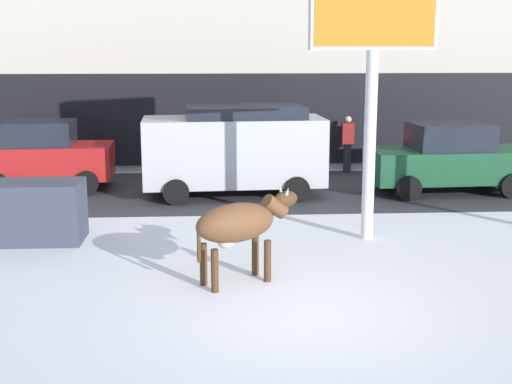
# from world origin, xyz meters

# --- Properties ---
(ground_plane) EXTENTS (120.00, 120.00, 0.00)m
(ground_plane) POSITION_xyz_m (0.00, 0.00, 0.00)
(ground_plane) COLOR white
(road_strip) EXTENTS (60.00, 5.60, 0.01)m
(road_strip) POSITION_xyz_m (0.00, 8.90, 0.00)
(road_strip) COLOR #333338
(road_strip) RESTS_ON ground
(cow_brown) EXTENTS (1.87, 1.25, 1.54)m
(cow_brown) POSITION_xyz_m (-0.84, 1.52, 0.99)
(cow_brown) COLOR brown
(cow_brown) RESTS_ON ground
(billboard) EXTENTS (2.53, 0.52, 5.56)m
(billboard) POSITION_xyz_m (1.82, 4.01, 4.31)
(billboard) COLOR silver
(billboard) RESTS_ON ground
(car_red_hatchback) EXTENTS (3.58, 2.07, 1.86)m
(car_red_hatchback) POSITION_xyz_m (-5.79, 9.41, 0.93)
(car_red_hatchback) COLOR red
(car_red_hatchback) RESTS_ON ground
(car_silver_van) EXTENTS (4.69, 2.30, 2.32)m
(car_silver_van) POSITION_xyz_m (-0.71, 8.33, 1.24)
(car_silver_van) COLOR #B7BABF
(car_silver_van) RESTS_ON ground
(car_darkgreen_sedan) EXTENTS (4.29, 2.15, 1.84)m
(car_darkgreen_sedan) POSITION_xyz_m (4.94, 8.38, 0.91)
(car_darkgreen_sedan) COLOR #194C2D
(car_darkgreen_sedan) RESTS_ON ground
(pedestrian_near_billboard) EXTENTS (0.36, 0.24, 1.73)m
(pedestrian_near_billboard) POSITION_xyz_m (2.85, 11.51, 0.88)
(pedestrian_near_billboard) COLOR #282833
(pedestrian_near_billboard) RESTS_ON ground
(dumpster) EXTENTS (1.70, 1.10, 1.20)m
(dumpster) POSITION_xyz_m (-4.71, 4.24, 0.60)
(dumpster) COLOR #383D4C
(dumpster) RESTS_ON ground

